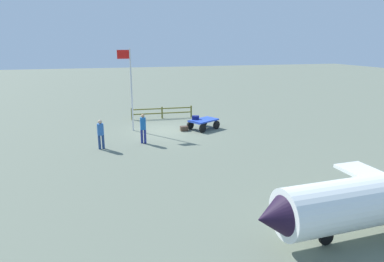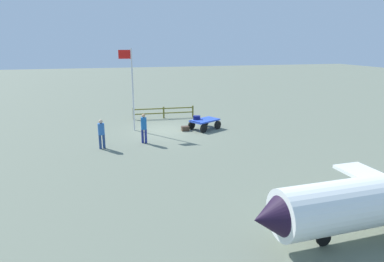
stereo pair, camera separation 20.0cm
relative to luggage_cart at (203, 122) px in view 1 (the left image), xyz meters
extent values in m
plane|color=slate|center=(2.56, -0.23, -0.47)|extent=(120.00, 120.00, 0.00)
cube|color=blue|center=(-0.02, -0.01, 0.13)|extent=(2.20, 1.88, 0.10)
cube|color=blue|center=(0.77, 0.42, 0.13)|extent=(0.57, 0.96, 0.10)
cylinder|color=black|center=(0.29, 0.81, -0.20)|extent=(0.55, 0.37, 0.56)
cylinder|color=black|center=(0.84, -0.20, -0.20)|extent=(0.55, 0.37, 0.56)
cylinder|color=black|center=(-0.88, 0.18, -0.20)|extent=(0.55, 0.37, 0.56)
cylinder|color=black|center=(-0.33, -0.83, -0.20)|extent=(0.55, 0.37, 0.56)
cube|color=navy|center=(0.48, -0.22, 0.30)|extent=(0.55, 0.46, 0.24)
cube|color=#463326|center=(1.34, 0.06, -0.32)|extent=(0.49, 0.38, 0.30)
cylinder|color=navy|center=(4.21, 2.24, -0.06)|extent=(0.14, 0.14, 0.83)
cylinder|color=navy|center=(4.39, 2.15, -0.06)|extent=(0.14, 0.14, 0.83)
cylinder|color=#1C5DAB|center=(4.30, 2.20, 0.70)|extent=(0.44, 0.44, 0.69)
sphere|color=tan|center=(4.30, 2.20, 1.14)|extent=(0.20, 0.20, 0.20)
cylinder|color=navy|center=(6.56, 2.63, -0.08)|extent=(0.14, 0.14, 0.79)
cylinder|color=navy|center=(6.75, 2.67, -0.08)|extent=(0.14, 0.14, 0.79)
cylinder|color=#2D60AE|center=(6.65, 2.65, 0.63)|extent=(0.41, 0.41, 0.62)
sphere|color=tan|center=(6.65, 2.65, 1.05)|extent=(0.21, 0.21, 0.21)
cone|color=black|center=(2.38, 13.72, 0.70)|extent=(0.95, 1.35, 1.32)
cylinder|color=black|center=(0.59, 13.66, -0.25)|extent=(0.44, 0.12, 0.44)
cylinder|color=silver|center=(4.57, -0.88, 2.18)|extent=(0.10, 0.10, 5.30)
cube|color=red|center=(4.99, -0.88, 4.46)|extent=(0.74, 0.07, 0.54)
cylinder|color=brown|center=(-0.23, -3.90, -0.02)|extent=(0.12, 0.12, 0.90)
cylinder|color=brown|center=(2.05, -4.01, -0.02)|extent=(0.12, 0.12, 0.90)
cylinder|color=brown|center=(4.33, -4.11, -0.02)|extent=(0.12, 0.12, 0.90)
cube|color=brown|center=(2.05, -4.01, 0.29)|extent=(4.57, 0.30, 0.08)
cube|color=brown|center=(2.05, -4.01, -0.07)|extent=(4.57, 0.30, 0.08)
camera|label=1|loc=(6.56, 20.79, 5.15)|focal=31.29mm
camera|label=2|loc=(6.37, 20.84, 5.15)|focal=31.29mm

